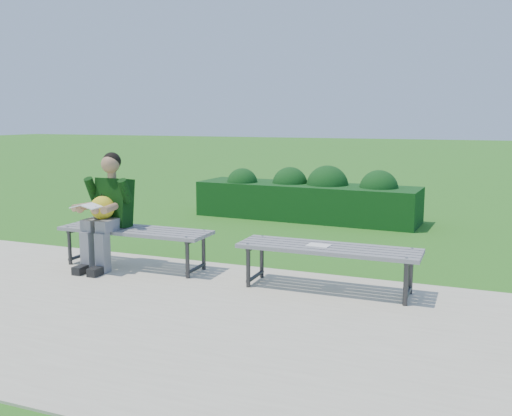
% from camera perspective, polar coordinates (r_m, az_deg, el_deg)
% --- Properties ---
extents(ground, '(80.00, 80.00, 0.00)m').
position_cam_1_polar(ground, '(6.67, -0.93, -5.96)').
color(ground, '#277119').
rests_on(ground, ground).
extents(walkway, '(30.00, 3.50, 0.02)m').
position_cam_1_polar(walkway, '(5.17, -8.56, -10.48)').
color(walkway, '#B7AB9C').
rests_on(walkway, ground).
extents(hedge, '(3.83, 1.15, 0.93)m').
position_cam_1_polar(hedge, '(9.76, 5.35, 1.13)').
color(hedge, '#1B3D16').
rests_on(hedge, ground).
extents(bench_left, '(1.80, 0.50, 0.46)m').
position_cam_1_polar(bench_left, '(6.68, -12.01, -2.49)').
color(bench_left, gray).
rests_on(bench_left, walkway).
extents(bench_right, '(1.80, 0.50, 0.46)m').
position_cam_1_polar(bench_right, '(5.70, 7.24, -4.36)').
color(bench_right, gray).
rests_on(bench_right, walkway).
extents(seated_boy, '(0.56, 0.76, 1.31)m').
position_cam_1_polar(seated_boy, '(6.71, -14.69, 0.07)').
color(seated_boy, gray).
rests_on(seated_boy, walkway).
extents(paper_sheet, '(0.23, 0.18, 0.01)m').
position_cam_1_polar(paper_sheet, '(5.71, 6.28, -3.72)').
color(paper_sheet, white).
rests_on(paper_sheet, bench_right).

